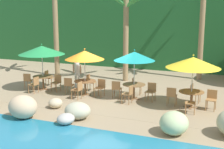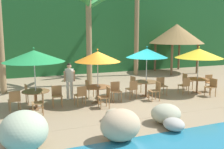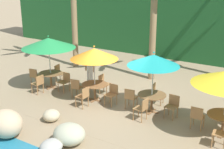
{
  "view_description": "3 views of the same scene",
  "coord_description": "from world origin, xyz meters",
  "px_view_note": "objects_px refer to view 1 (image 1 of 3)",
  "views": [
    {
      "loc": [
        5.91,
        -13.72,
        4.27
      ],
      "look_at": [
        0.41,
        -0.14,
        1.21
      ],
      "focal_mm": 49.85,
      "sensor_mm": 36.0,
      "label": 1
    },
    {
      "loc": [
        -4.78,
        -10.65,
        3.16
      ],
      "look_at": [
        -0.46,
        -0.02,
        1.24
      ],
      "focal_mm": 42.1,
      "sensor_mm": 36.0,
      "label": 2
    },
    {
      "loc": [
        5.97,
        -9.9,
        5.21
      ],
      "look_at": [
        -0.62,
        0.57,
        1.09
      ],
      "focal_mm": 49.43,
      "sensor_mm": 36.0,
      "label": 3
    }
  ],
  "objects_px": {
    "chair_green_left": "(28,80)",
    "palm_tree_second": "(126,17)",
    "dining_table_green": "(43,78)",
    "chair_yellow_left": "(172,95)",
    "chair_green_seaward": "(57,82)",
    "chair_teal_right": "(129,93)",
    "umbrella_orange": "(85,55)",
    "chair_teal_inland": "(135,85)",
    "dining_table_teal": "(134,87)",
    "chair_teal_seaward": "(151,90)",
    "chair_teal_left": "(117,88)",
    "chair_yellow_right": "(193,102)",
    "chair_orange_left": "(69,84)",
    "umbrella_teal": "(134,56)",
    "chair_green_right": "(35,84)",
    "palm_tree_nearest": "(55,1)",
    "chair_orange_right": "(78,89)",
    "chair_yellow_inland": "(194,92)",
    "waiter_in_white": "(77,71)",
    "palm_tree_third": "(203,5)",
    "umbrella_green": "(42,50)",
    "dining_table_yellow": "(191,94)",
    "chair_green_inland": "(48,77)",
    "chair_orange_seaward": "(101,87)",
    "chair_yellow_seaward": "(211,98)",
    "dining_table_orange": "(85,83)"
  },
  "relations": [
    {
      "from": "chair_yellow_seaward",
      "to": "palm_tree_third",
      "type": "xyz_separation_m",
      "value": [
        -1.22,
        6.06,
        4.03
      ]
    },
    {
      "from": "chair_green_right",
      "to": "chair_orange_seaward",
      "type": "xyz_separation_m",
      "value": [
        3.42,
        0.72,
        0.0
      ]
    },
    {
      "from": "chair_orange_right",
      "to": "dining_table_orange",
      "type": "bearing_deg",
      "value": 93.28
    },
    {
      "from": "chair_teal_left",
      "to": "palm_tree_third",
      "type": "height_order",
      "value": "palm_tree_third"
    },
    {
      "from": "chair_teal_seaward",
      "to": "chair_yellow_right",
      "type": "height_order",
      "value": "same"
    },
    {
      "from": "chair_orange_seaward",
      "to": "dining_table_teal",
      "type": "bearing_deg",
      "value": 7.3
    },
    {
      "from": "chair_green_seaward",
      "to": "chair_teal_right",
      "type": "xyz_separation_m",
      "value": [
        4.33,
        -0.78,
        0.0
      ]
    },
    {
      "from": "chair_green_left",
      "to": "chair_teal_right",
      "type": "bearing_deg",
      "value": -5.28
    },
    {
      "from": "chair_yellow_left",
      "to": "palm_tree_second",
      "type": "bearing_deg",
      "value": 131.94
    },
    {
      "from": "chair_teal_left",
      "to": "palm_tree_third",
      "type": "relative_size",
      "value": 0.13
    },
    {
      "from": "umbrella_orange",
      "to": "chair_green_left",
      "type": "bearing_deg",
      "value": -178.66
    },
    {
      "from": "dining_table_green",
      "to": "chair_teal_inland",
      "type": "bearing_deg",
      "value": 10.49
    },
    {
      "from": "dining_table_green",
      "to": "chair_green_right",
      "type": "distance_m",
      "value": 0.86
    },
    {
      "from": "chair_green_inland",
      "to": "chair_green_left",
      "type": "xyz_separation_m",
      "value": [
        -0.62,
        -1.04,
        0.0
      ]
    },
    {
      "from": "chair_green_left",
      "to": "palm_tree_nearest",
      "type": "relative_size",
      "value": 0.12
    },
    {
      "from": "chair_orange_left",
      "to": "chair_teal_seaward",
      "type": "xyz_separation_m",
      "value": [
        4.22,
        0.41,
        0.0
      ]
    },
    {
      "from": "chair_green_seaward",
      "to": "umbrella_teal",
      "type": "xyz_separation_m",
      "value": [
        4.3,
        0.08,
        1.6
      ]
    },
    {
      "from": "dining_table_green",
      "to": "chair_teal_left",
      "type": "distance_m",
      "value": 4.33
    },
    {
      "from": "chair_orange_right",
      "to": "chair_yellow_left",
      "type": "xyz_separation_m",
      "value": [
        4.42,
        0.62,
        0.0
      ]
    },
    {
      "from": "chair_green_seaward",
      "to": "chair_orange_right",
      "type": "relative_size",
      "value": 1.0
    },
    {
      "from": "dining_table_teal",
      "to": "chair_teal_seaward",
      "type": "bearing_deg",
      "value": -0.61
    },
    {
      "from": "umbrella_orange",
      "to": "chair_teal_left",
      "type": "xyz_separation_m",
      "value": [
        1.7,
        0.03,
        -1.54
      ]
    },
    {
      "from": "chair_green_left",
      "to": "chair_yellow_right",
      "type": "xyz_separation_m",
      "value": [
        8.94,
        -0.88,
        0.0
      ]
    },
    {
      "from": "umbrella_teal",
      "to": "chair_orange_right",
      "type": "bearing_deg",
      "value": -156.71
    },
    {
      "from": "umbrella_teal",
      "to": "chair_yellow_left",
      "type": "relative_size",
      "value": 2.8
    },
    {
      "from": "chair_green_inland",
      "to": "palm_tree_nearest",
      "type": "relative_size",
      "value": 0.12
    },
    {
      "from": "dining_table_green",
      "to": "chair_yellow_left",
      "type": "bearing_deg",
      "value": -2.95
    },
    {
      "from": "chair_orange_left",
      "to": "palm_tree_nearest",
      "type": "height_order",
      "value": "palm_tree_nearest"
    },
    {
      "from": "chair_teal_inland",
      "to": "palm_tree_third",
      "type": "relative_size",
      "value": 0.13
    },
    {
      "from": "waiter_in_white",
      "to": "dining_table_green",
      "type": "bearing_deg",
      "value": -150.39
    },
    {
      "from": "dining_table_green",
      "to": "palm_tree_second",
      "type": "relative_size",
      "value": 0.2
    },
    {
      "from": "chair_green_left",
      "to": "palm_tree_second",
      "type": "bearing_deg",
      "value": 42.54
    },
    {
      "from": "chair_green_left",
      "to": "chair_teal_right",
      "type": "distance_m",
      "value": 6.04
    },
    {
      "from": "chair_green_left",
      "to": "chair_yellow_left",
      "type": "relative_size",
      "value": 1.0
    },
    {
      "from": "chair_teal_inland",
      "to": "chair_teal_right",
      "type": "height_order",
      "value": "same"
    },
    {
      "from": "umbrella_orange",
      "to": "palm_tree_third",
      "type": "distance_m",
      "value": 8.14
    },
    {
      "from": "umbrella_green",
      "to": "waiter_in_white",
      "type": "xyz_separation_m",
      "value": [
        1.61,
        0.91,
        -1.18
      ]
    },
    {
      "from": "chair_teal_inland",
      "to": "chair_yellow_right",
      "type": "bearing_deg",
      "value": -32.58
    },
    {
      "from": "waiter_in_white",
      "to": "chair_teal_left",
      "type": "bearing_deg",
      "value": -20.42
    },
    {
      "from": "chair_orange_left",
      "to": "chair_green_inland",
      "type": "bearing_deg",
      "value": 149.83
    },
    {
      "from": "chair_green_right",
      "to": "palm_tree_nearest",
      "type": "height_order",
      "value": "palm_tree_nearest"
    },
    {
      "from": "dining_table_green",
      "to": "dining_table_yellow",
      "type": "relative_size",
      "value": 1.0
    },
    {
      "from": "chair_yellow_left",
      "to": "chair_yellow_right",
      "type": "bearing_deg",
      "value": -35.39
    },
    {
      "from": "chair_teal_left",
      "to": "palm_tree_nearest",
      "type": "bearing_deg",
      "value": 147.51
    },
    {
      "from": "chair_orange_left",
      "to": "palm_tree_nearest",
      "type": "bearing_deg",
      "value": 128.69
    },
    {
      "from": "chair_teal_left",
      "to": "chair_teal_right",
      "type": "distance_m",
      "value": 1.09
    },
    {
      "from": "chair_orange_right",
      "to": "palm_tree_nearest",
      "type": "xyz_separation_m",
      "value": [
        -3.9,
        4.42,
        4.31
      ]
    },
    {
      "from": "chair_orange_left",
      "to": "chair_orange_right",
      "type": "bearing_deg",
      "value": -36.42
    },
    {
      "from": "chair_yellow_inland",
      "to": "waiter_in_white",
      "type": "bearing_deg",
      "value": 177.14
    },
    {
      "from": "umbrella_green",
      "to": "dining_table_orange",
      "type": "relative_size",
      "value": 2.28
    }
  ]
}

